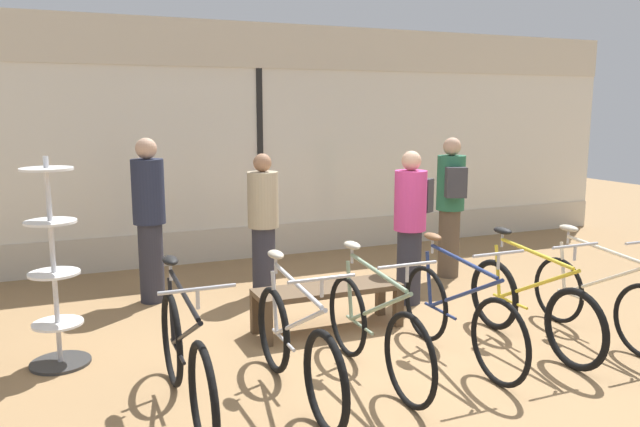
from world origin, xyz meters
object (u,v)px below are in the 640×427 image
object	(u,v)px
bicycle_right	(530,306)
accessory_rack	(55,281)
customer_near_rack	(411,222)
bicycle_center_left	(374,330)
customer_by_window	(149,214)
bicycle_center_right	(458,315)
customer_near_bench	(263,222)
bicycle_far_right	(597,299)
customer_mid_floor	(451,203)
bicycle_far_left	(185,360)
bicycle_left	(296,347)
display_bench	(328,294)

from	to	relation	value
bicycle_right	accessory_rack	distance (m)	4.00
customer_near_rack	bicycle_center_left	bearing A→B (deg)	-128.84
customer_near_rack	customer_by_window	distance (m)	2.78
bicycle_center_right	bicycle_right	size ratio (longest dim) A/B	1.01
accessory_rack	customer_near_bench	world-z (taller)	accessory_rack
bicycle_far_right	customer_mid_floor	world-z (taller)	customer_mid_floor
bicycle_far_left	bicycle_center_left	bearing A→B (deg)	1.43
bicycle_left	accessory_rack	size ratio (longest dim) A/B	1.01
customer_near_rack	bicycle_center_right	bearing A→B (deg)	-106.24
bicycle_left	customer_mid_floor	xyz separation A→B (m)	(2.91, 2.33, 0.55)
customer_mid_floor	display_bench	bearing A→B (deg)	-152.11
customer_by_window	bicycle_right	bearing A→B (deg)	-42.67
bicycle_far_left	bicycle_right	bearing A→B (deg)	1.36
bicycle_far_left	customer_mid_floor	world-z (taller)	customer_mid_floor
bicycle_center_left	customer_mid_floor	bearing A→B (deg)	45.24
customer_by_window	customer_near_bench	size ratio (longest dim) A/B	1.11
bicycle_center_left	bicycle_far_right	bearing A→B (deg)	-0.99
bicycle_left	customer_mid_floor	size ratio (longest dim) A/B	1.00
bicycle_left	customer_by_window	size ratio (longest dim) A/B	0.97
bicycle_center_right	customer_by_window	bearing A→B (deg)	128.75
bicycle_far_left	bicycle_left	world-z (taller)	bicycle_far_left
customer_by_window	customer_mid_floor	bearing A→B (deg)	-6.79
customer_by_window	customer_near_rack	bearing A→B (deg)	-23.91
bicycle_center_right	bicycle_left	bearing A→B (deg)	-175.27
bicycle_left	customer_by_window	distance (m)	2.88
bicycle_far_left	bicycle_center_right	bearing A→B (deg)	2.00
bicycle_far_left	customer_by_window	world-z (taller)	customer_by_window
customer_mid_floor	customer_near_rack	bearing A→B (deg)	-144.43
bicycle_far_left	bicycle_right	size ratio (longest dim) A/B	1.07
display_bench	customer_mid_floor	xyz separation A→B (m)	(2.13, 1.13, 0.59)
bicycle_right	bicycle_far_right	world-z (taller)	bicycle_right
customer_near_rack	customer_by_window	size ratio (longest dim) A/B	0.93
bicycle_far_right	customer_near_bench	bearing A→B (deg)	134.07
accessory_rack	customer_near_bench	xyz separation A→B (m)	(2.14, 1.18, 0.13)
bicycle_center_right	bicycle_right	bearing A→B (deg)	-0.59
bicycle_right	display_bench	bearing A→B (deg)	143.33
bicycle_far_left	bicycle_left	distance (m)	0.79
bicycle_left	customer_mid_floor	bearing A→B (deg)	38.67
bicycle_far_left	customer_near_rack	xyz separation A→B (m)	(2.70, 1.58, 0.49)
bicycle_left	bicycle_center_right	world-z (taller)	bicycle_left
customer_by_window	bicycle_far_right	bearing A→B (deg)	-37.27
bicycle_far_right	customer_near_bench	xyz separation A→B (m)	(-2.37, 2.45, 0.46)
bicycle_left	customer_near_rack	bearing A→B (deg)	40.17
bicycle_center_right	accessory_rack	world-z (taller)	accessory_rack
bicycle_far_right	accessory_rack	world-z (taller)	accessory_rack
bicycle_center_right	display_bench	size ratio (longest dim) A/B	1.22
customer_near_rack	customer_by_window	world-z (taller)	customer_by_window
bicycle_right	accessory_rack	bearing A→B (deg)	162.62
bicycle_right	customer_mid_floor	xyz separation A→B (m)	(0.68, 2.21, 0.56)
display_bench	customer_near_bench	distance (m)	1.40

